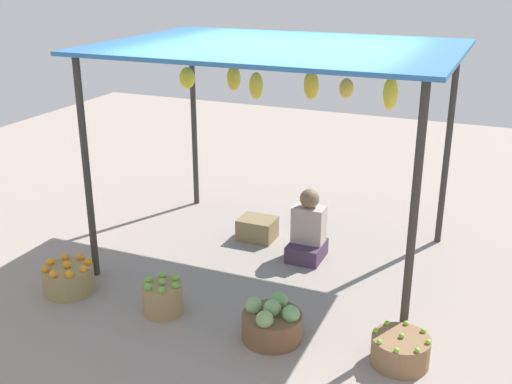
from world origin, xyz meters
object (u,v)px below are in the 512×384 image
object	(u,v)px
vendor_person	(308,232)
basket_green_apples	(163,297)
basket_limes	(400,350)
wooden_crate_near_vendor	(257,228)
basket_oranges	(69,278)
basket_cabbages	(272,323)

from	to	relation	value
vendor_person	basket_green_apples	xyz separation A→B (m)	(-0.85, -1.60, -0.15)
basket_limes	wooden_crate_near_vendor	bearing A→B (deg)	138.12
basket_green_apples	wooden_crate_near_vendor	world-z (taller)	basket_green_apples
vendor_person	wooden_crate_near_vendor	world-z (taller)	vendor_person
basket_limes	vendor_person	bearing A→B (deg)	130.02
vendor_person	wooden_crate_near_vendor	bearing A→B (deg)	160.90
basket_green_apples	wooden_crate_near_vendor	bearing A→B (deg)	84.89
vendor_person	wooden_crate_near_vendor	distance (m)	0.75
basket_green_apples	vendor_person	bearing A→B (deg)	61.85
vendor_person	basket_green_apples	world-z (taller)	vendor_person
basket_oranges	basket_limes	size ratio (longest dim) A/B	1.05
vendor_person	basket_cabbages	distance (m)	1.63
basket_cabbages	wooden_crate_near_vendor	bearing A→B (deg)	116.22
basket_limes	basket_green_apples	bearing A→B (deg)	-178.37
basket_oranges	basket_cabbages	distance (m)	2.12
basket_oranges	basket_green_apples	size ratio (longest dim) A/B	1.35
basket_oranges	basket_cabbages	bearing A→B (deg)	0.31
vendor_person	basket_oranges	size ratio (longest dim) A/B	1.59
basket_green_apples	basket_limes	bearing A→B (deg)	1.63
basket_cabbages	vendor_person	bearing A→B (deg)	97.71
basket_green_apples	basket_limes	distance (m)	2.15
basket_cabbages	basket_limes	bearing A→B (deg)	3.62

